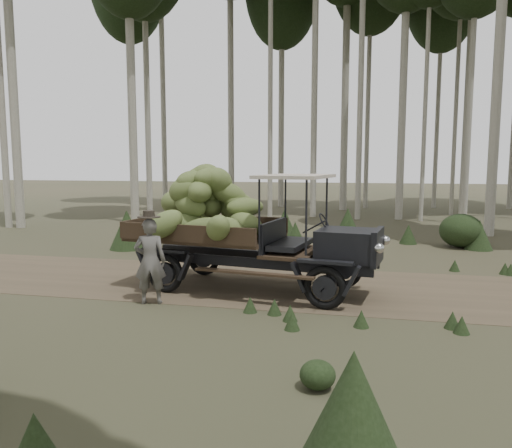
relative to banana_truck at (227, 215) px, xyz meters
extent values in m
plane|color=#473D2B|center=(1.10, 0.40, -1.64)|extent=(120.00, 120.00, 0.00)
cube|color=brown|center=(1.10, 0.40, -1.64)|extent=(70.00, 4.00, 0.01)
cube|color=black|center=(2.64, -0.41, -0.52)|extent=(1.28, 1.23, 0.62)
cube|color=black|center=(3.26, -0.51, -0.52)|extent=(0.28, 1.13, 0.70)
cube|color=black|center=(1.08, -0.18, -0.40)|extent=(0.33, 1.58, 0.62)
cube|color=#38281C|center=(-0.48, 0.06, -0.52)|extent=(3.43, 2.48, 0.09)
cube|color=#38281C|center=(-0.33, 1.06, -0.31)|extent=(3.13, 0.54, 0.36)
cube|color=#38281C|center=(-0.63, -0.94, -0.31)|extent=(3.13, 0.54, 0.36)
cube|color=#38281C|center=(-2.04, 0.30, -0.31)|extent=(0.37, 2.02, 0.36)
cube|color=beige|center=(1.56, -0.25, 0.86)|extent=(1.57, 2.09, 0.07)
cube|color=black|center=(0.76, 0.31, -0.94)|extent=(5.15, 0.89, 0.20)
cube|color=black|center=(0.63, -0.54, -0.94)|extent=(5.15, 0.89, 0.20)
torus|color=black|center=(2.56, 0.51, -1.22)|extent=(0.87, 0.28, 0.86)
torus|color=black|center=(2.29, -1.27, -1.22)|extent=(0.87, 0.28, 0.86)
torus|color=black|center=(-0.90, 1.04, -1.22)|extent=(0.87, 0.28, 0.86)
torus|color=black|center=(-1.17, -0.75, -1.22)|extent=(0.87, 0.28, 0.86)
sphere|color=beige|center=(3.42, -0.02, -0.46)|extent=(0.20, 0.20, 0.20)
sphere|color=beige|center=(3.27, -1.02, -0.46)|extent=(0.20, 0.20, 0.20)
ellipsoid|color=olive|center=(-1.53, 0.72, -0.26)|extent=(0.89, 0.91, 0.54)
ellipsoid|color=olive|center=(-1.43, 0.54, 0.20)|extent=(0.69, 0.58, 0.58)
ellipsoid|color=olive|center=(-0.64, -0.21, 0.44)|extent=(0.86, 0.75, 0.55)
ellipsoid|color=olive|center=(-0.58, 0.17, 0.83)|extent=(1.05, 0.82, 0.78)
ellipsoid|color=olive|center=(-0.43, -0.39, -0.24)|extent=(1.08, 0.68, 0.55)
ellipsoid|color=olive|center=(-0.48, 0.43, 0.14)|extent=(0.63, 0.91, 0.52)
ellipsoid|color=olive|center=(-0.03, 0.24, 0.46)|extent=(1.10, 0.95, 0.78)
ellipsoid|color=olive|center=(-0.31, 0.18, 0.76)|extent=(0.90, 0.91, 0.63)
ellipsoid|color=olive|center=(-0.82, -0.25, -0.22)|extent=(0.94, 1.02, 0.77)
ellipsoid|color=olive|center=(0.36, 0.23, 0.15)|extent=(0.97, 0.93, 0.42)
ellipsoid|color=olive|center=(-0.54, 0.45, 0.49)|extent=(0.85, 1.07, 0.73)
ellipsoid|color=olive|center=(-0.75, -0.02, 0.74)|extent=(0.92, 0.97, 0.52)
ellipsoid|color=olive|center=(-1.13, 1.05, -0.16)|extent=(0.91, 0.54, 0.74)
ellipsoid|color=olive|center=(-0.09, 0.56, 0.08)|extent=(0.90, 0.98, 0.70)
ellipsoid|color=olive|center=(-0.88, 0.29, 0.51)|extent=(0.95, 0.51, 0.42)
ellipsoid|color=olive|center=(-0.23, 0.14, 0.73)|extent=(0.70, 1.13, 0.85)
ellipsoid|color=olive|center=(0.29, -0.92, -0.18)|extent=(0.90, 0.88, 0.63)
ellipsoid|color=olive|center=(0.17, 0.44, 0.21)|extent=(0.90, 1.10, 0.71)
ellipsoid|color=olive|center=(-0.93, -0.15, 0.54)|extent=(0.92, 0.65, 0.79)
ellipsoid|color=olive|center=(-0.67, 0.18, 0.77)|extent=(1.16, 0.82, 0.86)
ellipsoid|color=olive|center=(-0.80, 0.93, -0.21)|extent=(0.89, 1.00, 0.69)
ellipsoid|color=olive|center=(-0.77, -0.20, 0.21)|extent=(0.97, 0.70, 0.70)
ellipsoid|color=olive|center=(-0.52, -0.27, 0.52)|extent=(0.52, 0.79, 0.52)
ellipsoid|color=olive|center=(-0.37, -0.09, 0.82)|extent=(0.78, 0.90, 0.46)
ellipsoid|color=olive|center=(0.49, -0.23, -0.18)|extent=(1.06, 0.86, 0.64)
ellipsoid|color=olive|center=(-1.09, -0.93, -0.13)|extent=(1.10, 0.93, 0.85)
ellipsoid|color=olive|center=(0.14, -1.12, -0.15)|extent=(0.83, 1.03, 0.79)
imported|color=#595651|center=(-1.12, -1.60, -0.79)|extent=(0.71, 0.56, 1.71)
cylinder|color=#2E2820|center=(-1.12, -1.60, 0.09)|extent=(0.56, 0.56, 0.02)
cylinder|color=#2E2820|center=(-1.12, -1.60, 0.15)|extent=(0.28, 0.28, 0.14)
cylinder|color=#B2AD9E|center=(7.45, 13.83, 5.97)|extent=(0.25, 0.25, 15.23)
cylinder|color=#B2AD9E|center=(-7.45, 10.68, 5.98)|extent=(0.38, 0.38, 15.25)
cylinder|color=#B2AD9E|center=(-8.07, 13.68, 6.58)|extent=(0.30, 0.30, 16.46)
cylinder|color=#B2AD9E|center=(2.97, 20.91, 6.97)|extent=(0.28, 0.28, 17.22)
cylinder|color=#B2AD9E|center=(7.48, 17.66, 6.78)|extent=(0.22, 0.22, 16.86)
cylinder|color=#B2AD9E|center=(7.98, 17.25, 7.94)|extent=(0.40, 0.40, 19.17)
cylinder|color=#B2AD9E|center=(5.60, 14.42, 6.59)|extent=(0.21, 0.21, 16.47)
cylinder|color=#B2AD9E|center=(-1.81, 14.52, 8.58)|extent=(0.24, 0.24, 20.46)
cylinder|color=#B2AD9E|center=(4.61, 14.91, 6.57)|extent=(0.37, 0.37, 16.42)
cylinder|color=#B2AD9E|center=(-11.54, 8.09, 6.98)|extent=(0.39, 0.39, 17.25)
cylinder|color=#B2AD9E|center=(1.67, 19.43, 8.09)|extent=(0.42, 0.42, 19.46)
cylinder|color=#B2AD9E|center=(-2.31, 20.76, 6.46)|extent=(0.35, 0.35, 16.22)
cylinder|color=#B2AD9E|center=(7.14, 22.09, 6.17)|extent=(0.26, 0.26, 15.62)
cylinder|color=#B2AD9E|center=(-9.94, 20.21, 9.15)|extent=(0.33, 0.33, 21.59)
cylinder|color=#B2AD9E|center=(-5.07, 18.92, 8.67)|extent=(0.36, 0.36, 20.64)
cylinder|color=#B2AD9E|center=(-12.13, 20.16, 7.06)|extent=(0.33, 0.33, 17.40)
ellipsoid|color=#233319|center=(-0.81, 9.41, -1.41)|extent=(0.58, 0.58, 0.46)
cone|color=#233319|center=(0.06, 7.68, -1.11)|extent=(0.97, 0.97, 1.08)
cone|color=#233319|center=(-4.88, 8.44, -1.42)|extent=(0.40, 0.40, 0.45)
ellipsoid|color=#233319|center=(-2.41, 5.22, -1.12)|extent=(1.28, 1.28, 1.02)
ellipsoid|color=#233319|center=(-1.23, 5.76, -1.23)|extent=(1.02, 1.02, 0.82)
cone|color=#233319|center=(-4.52, 4.12, -1.01)|extent=(1.14, 1.14, 1.27)
ellipsoid|color=#233319|center=(2.48, -4.68, -1.46)|extent=(0.45, 0.45, 0.36)
cone|color=#233319|center=(0.62, 6.55, -1.27)|extent=(0.67, 0.67, 0.74)
cone|color=#233319|center=(2.50, 7.44, -1.24)|extent=(0.73, 0.73, 0.82)
cone|color=#233319|center=(4.47, 7.18, -1.31)|extent=(0.60, 0.60, 0.67)
cone|color=#233319|center=(2.95, -6.89, -0.96)|extent=(1.24, 1.24, 1.38)
cone|color=#233319|center=(2.36, 8.41, -1.10)|extent=(0.97, 0.97, 1.08)
ellipsoid|color=#233319|center=(6.10, 6.75, -1.08)|extent=(1.39, 1.39, 1.11)
cone|color=#233319|center=(6.59, 6.45, -1.16)|extent=(0.87, 0.87, 0.97)
cone|color=#233319|center=(-2.76, 11.64, -1.37)|extent=(0.50, 0.50, 0.55)
cone|color=#233319|center=(2.98, -2.17, -1.49)|extent=(0.27, 0.27, 0.30)
cone|color=#233319|center=(-2.44, 3.14, -1.49)|extent=(0.27, 0.27, 0.30)
cone|color=#233319|center=(4.49, -1.91, -1.49)|extent=(0.27, 0.27, 0.30)
cone|color=#233319|center=(0.94, -1.75, -1.49)|extent=(0.27, 0.27, 0.30)
cone|color=#233319|center=(-2.52, 2.60, -1.49)|extent=(0.27, 0.27, 0.30)
cone|color=#233319|center=(-2.69, 3.19, -1.49)|extent=(0.27, 0.27, 0.30)
cone|color=#233319|center=(1.85, -2.56, -1.49)|extent=(0.27, 0.27, 0.30)
cone|color=#233319|center=(1.41, -1.80, -1.49)|extent=(0.27, 0.27, 0.30)
cone|color=#233319|center=(5.29, 2.88, -1.49)|extent=(0.27, 0.27, 0.30)
cone|color=#233319|center=(1.75, -2.11, -1.49)|extent=(0.27, 0.27, 0.30)
cone|color=#233319|center=(-0.77, 3.35, -1.49)|extent=(0.27, 0.27, 0.30)
cone|color=#233319|center=(6.58, 2.67, -1.49)|extent=(0.27, 0.27, 0.30)
cone|color=#233319|center=(6.46, 2.74, -1.49)|extent=(0.27, 0.27, 0.30)
cone|color=#233319|center=(4.60, -2.14, -1.49)|extent=(0.27, 0.27, 0.30)
camera|label=1|loc=(3.01, -10.59, 1.14)|focal=35.00mm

